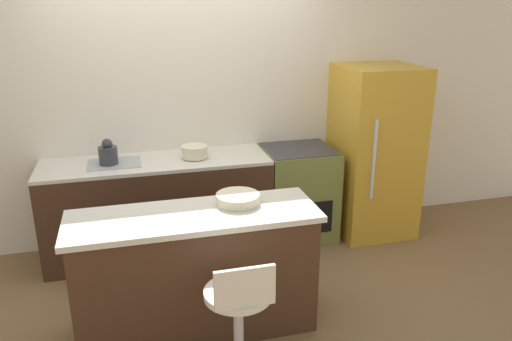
# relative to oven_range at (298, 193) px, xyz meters

# --- Properties ---
(ground_plane) EXTENTS (14.00, 14.00, 0.00)m
(ground_plane) POSITION_rel_oven_range_xyz_m (-1.03, -0.32, -0.44)
(ground_plane) COLOR brown
(wall_back) EXTENTS (8.00, 0.06, 2.60)m
(wall_back) POSITION_rel_oven_range_xyz_m (-1.03, 0.33, 0.86)
(wall_back) COLOR silver
(wall_back) RESTS_ON ground_plane
(back_counter) EXTENTS (1.97, 0.60, 0.89)m
(back_counter) POSITION_rel_oven_range_xyz_m (-1.32, 0.00, -0.00)
(back_counter) COLOR #422819
(back_counter) RESTS_ON ground_plane
(kitchen_island) EXTENTS (1.66, 0.56, 0.88)m
(kitchen_island) POSITION_rel_oven_range_xyz_m (-1.17, -1.21, -0.00)
(kitchen_island) COLOR #422819
(kitchen_island) RESTS_ON ground_plane
(oven_range) EXTENTS (0.65, 0.62, 0.89)m
(oven_range) POSITION_rel_oven_range_xyz_m (0.00, 0.00, 0.00)
(oven_range) COLOR olive
(oven_range) RESTS_ON ground_plane
(refrigerator) EXTENTS (0.71, 0.73, 1.64)m
(refrigerator) POSITION_rel_oven_range_xyz_m (0.75, -0.05, 0.37)
(refrigerator) COLOR gold
(refrigerator) RESTS_ON ground_plane
(stool_chair) EXTENTS (0.40, 0.40, 0.86)m
(stool_chair) POSITION_rel_oven_range_xyz_m (-1.00, -1.80, -0.01)
(stool_chair) COLOR #B7B7BC
(stool_chair) RESTS_ON ground_plane
(kettle) EXTENTS (0.16, 0.16, 0.22)m
(kettle) POSITION_rel_oven_range_xyz_m (-1.71, -0.01, 0.54)
(kettle) COLOR #333338
(kettle) RESTS_ON back_counter
(mixing_bowl) EXTENTS (0.23, 0.23, 0.10)m
(mixing_bowl) POSITION_rel_oven_range_xyz_m (-0.98, -0.01, 0.50)
(mixing_bowl) COLOR beige
(mixing_bowl) RESTS_ON back_counter
(fruit_bowl) EXTENTS (0.30, 0.30, 0.07)m
(fruit_bowl) POSITION_rel_oven_range_xyz_m (-0.85, -1.12, 0.47)
(fruit_bowl) COLOR beige
(fruit_bowl) RESTS_ON kitchen_island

